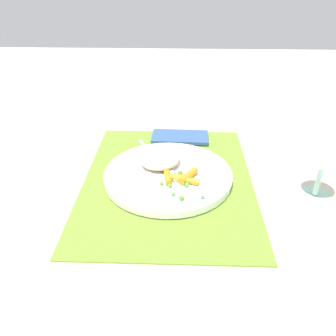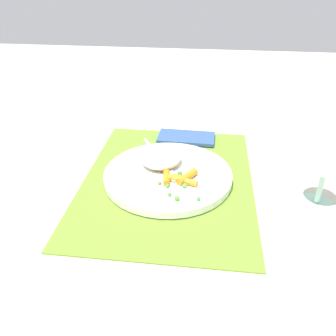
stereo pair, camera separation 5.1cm
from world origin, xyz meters
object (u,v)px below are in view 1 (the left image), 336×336
rice_mound (159,158)px  napkin (180,137)px  fork (161,163)px  wine_glass (329,143)px  plate (168,175)px  carrot_portion (180,177)px

rice_mound → napkin: rice_mound is taller
rice_mound → fork: bearing=44.0°
fork → wine_glass: (0.07, 0.31, 0.09)m
plate → carrot_portion: bearing=41.1°
rice_mound → fork: size_ratio=0.54×
plate → rice_mound: size_ratio=2.77×
fork → napkin: size_ratio=1.26×
fork → napkin: 0.16m
wine_glass → napkin: (-0.23, -0.27, -0.11)m
plate → wine_glass: wine_glass is taller
rice_mound → fork: (0.00, 0.00, -0.01)m
rice_mound → fork: 0.01m
plate → fork: (-0.03, -0.02, 0.01)m
plate → napkin: size_ratio=1.87×
fork → carrot_portion: bearing=35.1°
rice_mound → carrot_portion: 0.08m
carrot_portion → napkin: size_ratio=0.52×
plate → napkin: (-0.19, 0.02, -0.00)m
carrot_portion → rice_mound: bearing=-144.3°
rice_mound → wine_glass: (0.08, 0.31, 0.08)m
wine_glass → carrot_portion: bearing=-93.1°
plate → wine_glass: 0.31m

